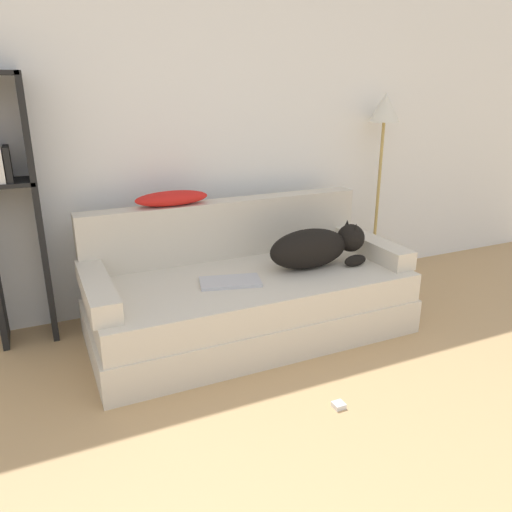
{
  "coord_description": "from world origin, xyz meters",
  "views": [
    {
      "loc": [
        -0.94,
        -0.35,
        1.52
      ],
      "look_at": [
        0.23,
        2.21,
        0.55
      ],
      "focal_mm": 35.0,
      "sensor_mm": 36.0,
      "label": 1
    }
  ],
  "objects_px": {
    "couch": "(250,304)",
    "throw_pillow": "(172,198)",
    "floor_lamp": "(383,129)",
    "bookshelf": "(8,201)",
    "dog": "(317,247)",
    "laptop": "(230,282)",
    "power_adapter": "(339,405)"
  },
  "relations": [
    {
      "from": "couch",
      "to": "throw_pillow",
      "type": "distance_m",
      "value": 0.84
    },
    {
      "from": "floor_lamp",
      "to": "couch",
      "type": "bearing_deg",
      "value": -159.71
    },
    {
      "from": "floor_lamp",
      "to": "bookshelf",
      "type": "bearing_deg",
      "value": 179.62
    },
    {
      "from": "dog",
      "to": "laptop",
      "type": "xyz_separation_m",
      "value": [
        -0.62,
        -0.03,
        -0.12
      ]
    },
    {
      "from": "couch",
      "to": "floor_lamp",
      "type": "bearing_deg",
      "value": 20.29
    },
    {
      "from": "laptop",
      "to": "bookshelf",
      "type": "xyz_separation_m",
      "value": [
        -1.13,
        0.6,
        0.48
      ]
    },
    {
      "from": "laptop",
      "to": "power_adapter",
      "type": "relative_size",
      "value": 7.03
    },
    {
      "from": "couch",
      "to": "throw_pillow",
      "type": "xyz_separation_m",
      "value": [
        -0.36,
        0.4,
        0.64
      ]
    },
    {
      "from": "floor_lamp",
      "to": "power_adapter",
      "type": "xyz_separation_m",
      "value": [
        -1.27,
        -1.41,
        -1.18
      ]
    },
    {
      "from": "throw_pillow",
      "to": "power_adapter",
      "type": "relative_size",
      "value": 8.36
    },
    {
      "from": "laptop",
      "to": "power_adapter",
      "type": "distance_m",
      "value": 0.95
    },
    {
      "from": "couch",
      "to": "dog",
      "type": "distance_m",
      "value": 0.56
    },
    {
      "from": "power_adapter",
      "to": "laptop",
      "type": "bearing_deg",
      "value": 106.08
    },
    {
      "from": "dog",
      "to": "power_adapter",
      "type": "xyz_separation_m",
      "value": [
        -0.38,
        -0.87,
        -0.52
      ]
    },
    {
      "from": "couch",
      "to": "dog",
      "type": "relative_size",
      "value": 2.91
    },
    {
      "from": "laptop",
      "to": "floor_lamp",
      "type": "distance_m",
      "value": 1.8
    },
    {
      "from": "dog",
      "to": "power_adapter",
      "type": "distance_m",
      "value": 1.08
    },
    {
      "from": "bookshelf",
      "to": "floor_lamp",
      "type": "distance_m",
      "value": 2.66
    },
    {
      "from": "throw_pillow",
      "to": "power_adapter",
      "type": "distance_m",
      "value": 1.61
    },
    {
      "from": "power_adapter",
      "to": "dog",
      "type": "bearing_deg",
      "value": 66.51
    },
    {
      "from": "dog",
      "to": "power_adapter",
      "type": "bearing_deg",
      "value": -113.49
    },
    {
      "from": "couch",
      "to": "bookshelf",
      "type": "height_order",
      "value": "bookshelf"
    },
    {
      "from": "laptop",
      "to": "bookshelf",
      "type": "height_order",
      "value": "bookshelf"
    },
    {
      "from": "dog",
      "to": "floor_lamp",
      "type": "height_order",
      "value": "floor_lamp"
    },
    {
      "from": "couch",
      "to": "floor_lamp",
      "type": "distance_m",
      "value": 1.75
    },
    {
      "from": "couch",
      "to": "power_adapter",
      "type": "distance_m",
      "value": 0.94
    },
    {
      "from": "throw_pillow",
      "to": "power_adapter",
      "type": "xyz_separation_m",
      "value": [
        0.44,
        -1.32,
        -0.82
      ]
    },
    {
      "from": "couch",
      "to": "bookshelf",
      "type": "xyz_separation_m",
      "value": [
        -1.3,
        0.51,
        0.69
      ]
    },
    {
      "from": "laptop",
      "to": "throw_pillow",
      "type": "bearing_deg",
      "value": 126.04
    },
    {
      "from": "laptop",
      "to": "power_adapter",
      "type": "xyz_separation_m",
      "value": [
        0.24,
        -0.83,
        -0.4
      ]
    },
    {
      "from": "power_adapter",
      "to": "floor_lamp",
      "type": "bearing_deg",
      "value": 48.15
    },
    {
      "from": "throw_pillow",
      "to": "floor_lamp",
      "type": "relative_size",
      "value": 0.32
    }
  ]
}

